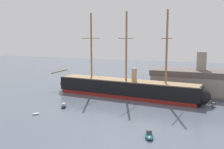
% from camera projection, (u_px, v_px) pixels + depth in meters
% --- Properties ---
extents(tall_ship, '(60.73, 14.02, 29.20)m').
position_uv_depth(tall_ship, '(126.00, 88.00, 88.85)').
color(tall_ship, maroon).
rests_on(tall_ship, ground).
extents(dinghy_mid_left, '(1.82, 2.15, 0.47)m').
position_uv_depth(dinghy_mid_left, '(36.00, 114.00, 68.83)').
color(dinghy_mid_left, silver).
rests_on(dinghy_mid_left, ground).
extents(motorboat_mid_right, '(2.93, 4.39, 1.70)m').
position_uv_depth(motorboat_mid_right, '(149.00, 135.00, 52.83)').
color(motorboat_mid_right, '#236670').
rests_on(motorboat_mid_right, ground).
extents(motorboat_alongside_bow, '(2.68, 3.57, 1.39)m').
position_uv_depth(motorboat_alongside_bow, '(64.00, 106.00, 75.76)').
color(motorboat_alongside_bow, '#1E284C').
rests_on(motorboat_alongside_bow, ground).
extents(sailboat_far_left, '(4.31, 4.07, 5.94)m').
position_uv_depth(sailboat_far_left, '(64.00, 89.00, 101.15)').
color(sailboat_far_left, '#B22D28').
rests_on(sailboat_far_left, ground).
extents(motorboat_far_right, '(2.07, 3.31, 1.29)m').
position_uv_depth(motorboat_far_right, '(213.00, 105.00, 76.64)').
color(motorboat_far_right, gray).
rests_on(motorboat_far_right, ground).
extents(sailboat_distant_centre, '(5.31, 2.86, 6.62)m').
position_uv_depth(sailboat_distant_centre, '(142.00, 90.00, 98.17)').
color(sailboat_distant_centre, orange).
rests_on(sailboat_distant_centre, ground).
extents(dockside_warehouse_right, '(41.77, 17.03, 15.56)m').
position_uv_depth(dockside_warehouse_right, '(207.00, 83.00, 92.16)').
color(dockside_warehouse_right, '#565659').
rests_on(dockside_warehouse_right, ground).
extents(seagull_in_flight, '(0.77, 0.93, 0.13)m').
position_uv_depth(seagull_in_flight, '(90.00, 66.00, 62.16)').
color(seagull_in_flight, silver).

